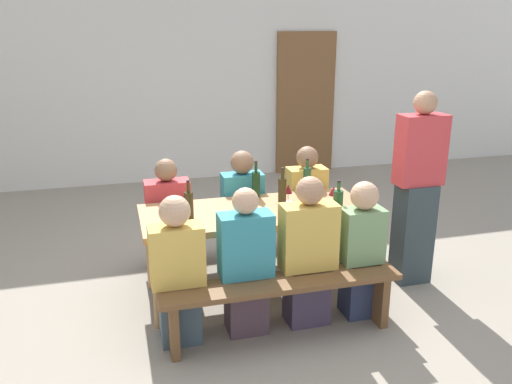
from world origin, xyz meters
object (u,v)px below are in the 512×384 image
wine_bottle_2 (189,205)px  seated_guest_near_2 (308,255)px  seated_guest_near_0 (178,273)px  wine_bottle_1 (338,203)px  bench_near (281,293)px  tasting_table (256,219)px  wine_bottle_4 (307,180)px  wine_glass_0 (288,190)px  seated_guest_far_0 (169,222)px  bench_far (237,226)px  standing_host (417,193)px  seated_guest_far_1 (243,213)px  seated_guest_far_2 (306,207)px  wine_bottle_0 (282,191)px  wooden_door (306,104)px  seated_guest_near_3 (361,251)px  wine_bottle_3 (256,184)px  seated_guest_near_1 (246,266)px  wine_glass_1 (333,192)px

wine_bottle_2 → seated_guest_near_2: size_ratio=0.27×
wine_bottle_2 → seated_guest_near_0: size_ratio=0.29×
wine_bottle_1 → bench_near: bearing=-147.8°
tasting_table → seated_guest_near_0: (-0.71, -0.54, -0.14)m
wine_bottle_4 → wine_glass_0: 0.27m
seated_guest_near_0 → seated_guest_far_0: bearing=-3.0°
bench_far → standing_host: size_ratio=1.05×
bench_near → seated_guest_near_0: 0.75m
standing_host → wine_bottle_4: bearing=-25.3°
tasting_table → seated_guest_far_1: (0.02, 0.54, -0.13)m
seated_guest_far_1 → seated_guest_far_2: bearing=90.0°
wine_bottle_1 → wine_bottle_4: size_ratio=0.90×
wine_bottle_0 → seated_guest_far_2: size_ratio=0.29×
wine_bottle_0 → wine_bottle_2: wine_bottle_0 is taller
wooden_door → seated_guest_near_3: 4.31m
seated_guest_far_1 → wine_bottle_4: bearing=63.5°
wine_bottle_1 → seated_guest_far_1: seated_guest_far_1 is taller
seated_guest_near_3 → bench_far: bearing=29.3°
seated_guest_near_0 → seated_guest_far_1: bearing=-34.3°
wine_bottle_4 → seated_guest_far_0: seated_guest_far_0 is taller
wine_bottle_1 → wine_bottle_3: wine_bottle_3 is taller
wine_bottle_1 → seated_guest_near_1: bearing=-165.2°
standing_host → wine_glass_0: bearing=-13.4°
wine_bottle_4 → wine_glass_0: size_ratio=2.20×
wine_bottle_2 → wine_bottle_3: (0.64, 0.40, 0.00)m
wine_bottle_3 → wine_glass_0: (0.23, -0.19, -0.02)m
wine_bottle_3 → wine_glass_1: size_ratio=2.26×
bench_far → wine_bottle_1: 1.27m
wine_bottle_0 → wine_bottle_4: wine_bottle_4 is taller
wine_bottle_4 → seated_guest_far_2: bearing=69.5°
bench_near → wine_bottle_1: bearing=32.2°
wooden_door → wine_bottle_2: wooden_door is taller
wine_bottle_0 → seated_guest_far_2: (0.40, 0.48, -0.34)m
seated_guest_near_2 → tasting_table: bearing=25.3°
wine_glass_0 → seated_guest_far_1: bearing=126.5°
wine_glass_0 → seated_guest_near_2: bearing=-95.6°
wine_bottle_1 → standing_host: (0.82, 0.20, -0.05)m
wine_glass_0 → standing_host: (1.07, -0.26, -0.04)m
wooden_door → seated_guest_far_2: 3.31m
seated_guest_near_1 → seated_guest_near_2: 0.48m
seated_guest_near_3 → seated_guest_far_1: (-0.67, 1.07, 0.01)m
wine_bottle_0 → wine_glass_0: 0.11m
wine_bottle_1 → wine_glass_1: size_ratio=2.05×
seated_guest_near_0 → standing_host: size_ratio=0.65×
wine_bottle_4 → bench_far: bearing=142.8°
seated_guest_far_0 → standing_host: standing_host is taller
wine_bottle_3 → seated_guest_near_3: 1.10m
tasting_table → seated_guest_far_0: (-0.66, 0.54, -0.15)m
tasting_table → seated_guest_far_1: 0.55m
tasting_table → bench_near: tasting_table is taller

